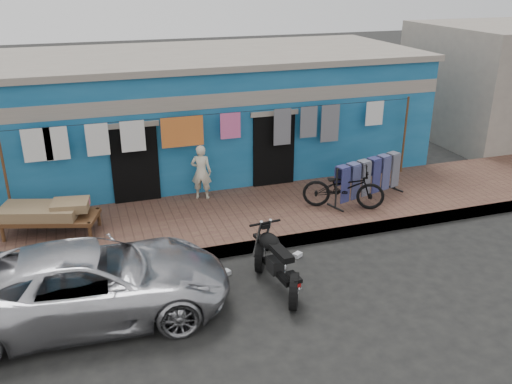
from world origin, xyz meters
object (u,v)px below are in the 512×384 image
object	(u,v)px
charpoy	(51,218)
motorcycle	(276,261)
car	(90,282)
seated_person	(201,172)
bicycle	(344,183)
jeans_rack	(368,179)

from	to	relation	value
charpoy	motorcycle	bearing A→B (deg)	-38.95
car	motorcycle	distance (m)	3.23
seated_person	bicycle	bearing A→B (deg)	174.19
car	charpoy	world-z (taller)	car
bicycle	jeans_rack	size ratio (longest dim) A/B	0.85
bicycle	charpoy	xyz separation A→B (m)	(-6.47, 0.72, -0.27)
bicycle	jeans_rack	world-z (taller)	bicycle
seated_person	car	bearing A→B (deg)	76.47
seated_person	charpoy	world-z (taller)	seated_person
car	charpoy	size ratio (longest dim) A/B	2.12
car	charpoy	xyz separation A→B (m)	(-0.67, 2.99, -0.07)
jeans_rack	bicycle	bearing A→B (deg)	-159.65
car	charpoy	bearing A→B (deg)	15.74
car	bicycle	world-z (taller)	bicycle
car	jeans_rack	bearing A→B (deg)	-65.66
car	motorcycle	bearing A→B (deg)	-89.76
car	motorcycle	xyz separation A→B (m)	(3.23, -0.16, -0.10)
seated_person	motorcycle	distance (m)	4.07
seated_person	bicycle	distance (m)	3.41
car	motorcycle	world-z (taller)	car
car	jeans_rack	size ratio (longest dim) A/B	2.13
jeans_rack	motorcycle	bearing A→B (deg)	-141.02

